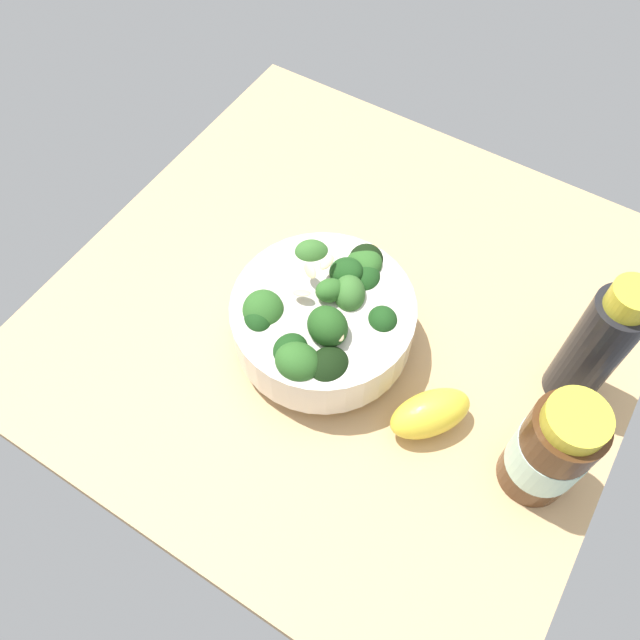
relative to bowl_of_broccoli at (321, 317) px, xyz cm
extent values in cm
cube|color=tan|center=(-4.96, 0.20, -6.27)|extent=(59.45, 59.45, 3.01)
cylinder|color=silver|center=(-0.02, -0.14, -3.90)|extent=(9.77, 9.77, 1.73)
cylinder|color=silver|center=(-0.02, -0.14, -0.45)|extent=(17.77, 17.77, 5.18)
cylinder|color=beige|center=(-0.02, -0.14, 1.74)|extent=(15.49, 15.49, 0.80)
cylinder|color=#589D47|center=(-1.31, 0.50, 1.52)|extent=(1.54, 1.57, 1.64)
ellipsoid|color=#2D6023|center=(-1.31, 0.50, 3.04)|extent=(4.22, 3.85, 3.05)
cylinder|color=#589D47|center=(-6.28, 0.96, 0.29)|extent=(1.94, 1.83, 1.30)
ellipsoid|color=#2D6023|center=(-6.28, 0.96, 1.86)|extent=(5.31, 5.47, 4.75)
cylinder|color=#4A8F3C|center=(-4.26, 0.18, 1.15)|extent=(1.36, 1.27, 1.31)
ellipsoid|color=#194216|center=(-4.26, 0.18, 2.57)|extent=(3.73, 4.37, 3.78)
cylinder|color=#4A8F3C|center=(3.35, -4.33, 0.26)|extent=(1.70, 1.83, 1.88)
ellipsoid|color=#2D6023|center=(3.35, -4.33, 2.08)|extent=(5.24, 5.11, 4.61)
cylinder|color=#589D47|center=(-4.96, 1.95, 0.61)|extent=(1.66, 1.64, 1.18)
ellipsoid|color=#194216|center=(-4.96, 1.95, 1.97)|extent=(4.47, 3.66, 3.08)
cylinder|color=#3C7A32|center=(-2.32, 1.71, 0.79)|extent=(1.93, 1.92, 1.57)
ellipsoid|color=#386B2B|center=(-2.32, 1.71, 2.45)|extent=(5.22, 5.30, 4.09)
cylinder|color=#3C7A32|center=(5.11, 4.01, 0.15)|extent=(1.83, 1.88, 1.66)
ellipsoid|color=black|center=(5.11, 4.01, 1.81)|extent=(4.67, 4.76, 4.02)
cylinder|color=#4A8F3C|center=(6.33, 1.52, 0.33)|extent=(2.10, 2.10, 1.62)
ellipsoid|color=#2D6023|center=(6.33, 1.52, 2.21)|extent=(5.99, 6.10, 5.71)
cylinder|color=#4A8F3C|center=(-1.70, 5.69, 0.33)|extent=(1.55, 1.51, 1.00)
ellipsoid|color=#194216|center=(-1.70, 5.69, 1.76)|extent=(4.72, 4.54, 3.60)
cylinder|color=#4A8F3C|center=(-6.96, 0.87, 0.01)|extent=(1.94, 1.88, 1.72)
ellipsoid|color=black|center=(-6.96, 0.87, 1.70)|extent=(5.25, 5.20, 4.33)
cylinder|color=#3C7A32|center=(5.59, 0.39, 0.38)|extent=(1.90, 1.87, 1.55)
ellipsoid|color=#194216|center=(5.59, 0.39, 2.08)|extent=(3.80, 3.38, 2.75)
cylinder|color=#2F662B|center=(2.25, 2.08, 1.52)|extent=(1.90, 1.86, 1.04)
ellipsoid|color=#23511C|center=(2.25, 2.08, 3.15)|extent=(5.15, 5.19, 4.57)
cylinder|color=#3C7A32|center=(4.34, -4.24, 0.26)|extent=(1.57, 1.59, 1.65)
ellipsoid|color=#194216|center=(4.34, -4.24, 1.80)|extent=(4.64, 4.58, 3.28)
cylinder|color=#589D47|center=(-4.61, -4.14, 0.27)|extent=(1.57, 1.66, 1.58)
ellipsoid|color=#386B2B|center=(-4.61, -4.14, 1.74)|extent=(4.72, 5.25, 4.24)
ellipsoid|color=#DBBC84|center=(-3.31, -1.44, 4.03)|extent=(1.93, 1.26, 0.81)
ellipsoid|color=#DBBC84|center=(2.09, 3.89, 1.91)|extent=(1.97, 2.01, 0.79)
ellipsoid|color=#DBBC84|center=(-1.76, -2.33, 3.88)|extent=(1.77, 2.07, 1.06)
ellipsoid|color=#DBBC84|center=(2.62, 3.31, 3.69)|extent=(1.75, 2.05, 1.16)
ellipsoid|color=#DBBC84|center=(0.46, -1.85, 3.24)|extent=(1.52, 1.99, 0.92)
ellipsoid|color=yellow|center=(2.45, 13.42, -2.33)|extent=(8.78, 8.05, 4.88)
cylinder|color=black|center=(-8.53, 23.43, 2.45)|extent=(4.88, 4.88, 14.43)
cylinder|color=gold|center=(-8.53, 23.43, 10.77)|extent=(3.69, 3.69, 2.21)
cylinder|color=#472814|center=(1.91, 23.74, 1.15)|extent=(6.14, 6.14, 11.83)
cylinder|color=gold|center=(1.91, 23.74, 7.88)|extent=(5.08, 5.08, 1.64)
cylinder|color=silver|center=(1.91, 23.74, 0.80)|extent=(6.26, 6.26, 4.59)
camera|label=1|loc=(28.12, 17.34, 52.53)|focal=35.88mm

